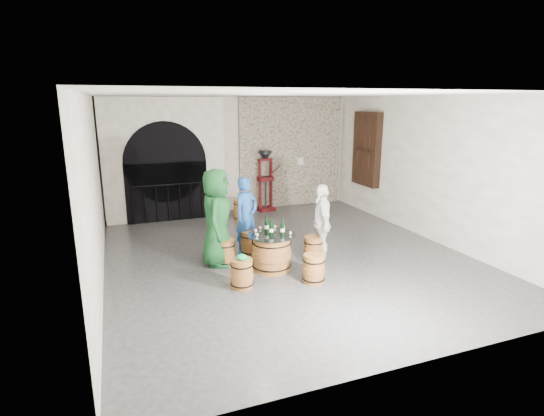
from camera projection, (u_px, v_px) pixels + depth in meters
name	position (u px, v px, depth m)	size (l,w,h in m)	color
ground	(285.00, 255.00, 8.73)	(8.00, 8.00, 0.00)	#2F2F32
wall_back	(232.00, 155.00, 11.97)	(8.00, 8.00, 0.00)	silver
wall_front	(423.00, 239.00, 4.71)	(8.00, 8.00, 0.00)	silver
wall_left	(94.00, 192.00, 7.14)	(8.00, 8.00, 0.00)	silver
wall_right	(430.00, 169.00, 9.53)	(8.00, 8.00, 0.00)	silver
ceiling	(287.00, 95.00, 7.95)	(8.00, 8.00, 0.00)	beige
stone_facing_panel	(291.00, 153.00, 12.53)	(3.20, 0.12, 3.18)	#ABA088
arched_opening	(164.00, 160.00, 11.08)	(3.10, 0.60, 3.19)	silver
shuttered_window	(366.00, 149.00, 11.62)	(0.23, 1.10, 2.00)	black
barrel_table	(272.00, 252.00, 7.90)	(0.90, 0.90, 0.70)	#94602A
barrel_stool_left	(225.00, 252.00, 8.16)	(0.40, 0.40, 0.51)	#94602A
barrel_stool_far	(250.00, 243.00, 8.71)	(0.40, 0.40, 0.51)	#94602A
barrel_stool_right	(313.00, 249.00, 8.33)	(0.40, 0.40, 0.51)	#94602A
barrel_stool_near_right	(314.00, 269.00, 7.37)	(0.40, 0.40, 0.51)	#94602A
barrel_stool_near_left	(242.00, 274.00, 7.16)	(0.40, 0.40, 0.51)	#94602A
green_cap	(242.00, 257.00, 7.09)	(0.23, 0.18, 0.10)	#0D984C
person_green	(217.00, 218.00, 8.03)	(0.92, 0.60, 1.87)	#12431C
person_blue	(246.00, 216.00, 8.71)	(0.58, 0.38, 1.60)	#1B4A99
person_white	(321.00, 223.00, 8.28)	(0.90, 0.38, 1.54)	silver
wine_bottle_left	(271.00, 229.00, 7.72)	(0.08, 0.08, 0.32)	black
wine_bottle_center	(282.00, 228.00, 7.73)	(0.08, 0.08, 0.32)	black
wine_bottle_right	(266.00, 225.00, 7.93)	(0.08, 0.08, 0.32)	black
tasting_glass_a	(257.00, 236.00, 7.56)	(0.05, 0.05, 0.10)	#A65320
tasting_glass_b	(284.00, 228.00, 8.01)	(0.05, 0.05, 0.10)	#A65320
tasting_glass_c	(260.00, 229.00, 7.98)	(0.05, 0.05, 0.10)	#A65320
tasting_glass_d	(275.00, 228.00, 8.04)	(0.05, 0.05, 0.10)	#A65320
tasting_glass_e	(290.00, 234.00, 7.67)	(0.05, 0.05, 0.10)	#A65320
tasting_glass_f	(256.00, 232.00, 7.81)	(0.05, 0.05, 0.10)	#A65320
side_barrel	(241.00, 210.00, 11.23)	(0.43, 0.43, 0.57)	#94602A
corking_press	(266.00, 176.00, 12.06)	(0.74, 0.47, 1.73)	#480C10
control_box	(300.00, 161.00, 12.60)	(0.18, 0.10, 0.22)	silver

